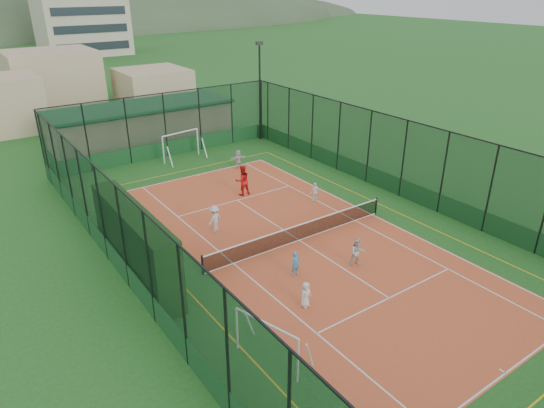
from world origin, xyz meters
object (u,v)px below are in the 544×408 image
(futsal_goal_near, at_px, (266,344))
(child_near_left, at_px, (306,295))
(child_far_back, at_px, (238,159))
(floodlight_ne, at_px, (260,92))
(child_far_left, at_px, (214,219))
(child_far_right, at_px, (315,192))
(white_bench, at_px, (151,267))
(futsal_goal_far, at_px, (181,146))
(clubhouse, at_px, (142,123))
(child_near_mid, at_px, (295,264))
(coach, at_px, (242,180))
(child_near_right, at_px, (357,252))

(futsal_goal_near, bearing_deg, child_near_left, -77.67)
(child_near_left, height_order, child_far_back, child_far_back)
(child_near_left, relative_size, child_far_back, 0.85)
(floodlight_ne, distance_m, futsal_goal_near, 27.99)
(child_far_left, bearing_deg, floodlight_ne, -155.72)
(child_far_right, bearing_deg, white_bench, 5.63)
(white_bench, xyz_separation_m, child_near_left, (4.43, -6.04, 0.16))
(futsal_goal_far, xyz_separation_m, child_far_right, (3.36, -12.22, -0.42))
(clubhouse, xyz_separation_m, child_far_left, (-3.18, -18.46, -0.80))
(child_far_right, bearing_deg, child_near_mid, 39.41)
(clubhouse, height_order, futsal_goal_near, clubhouse)
(white_bench, height_order, child_near_left, child_near_left)
(clubhouse, height_order, child_far_back, clubhouse)
(white_bench, xyz_separation_m, child_far_right, (11.76, 2.18, 0.20))
(white_bench, distance_m, child_near_mid, 6.77)
(child_far_left, bearing_deg, futsal_goal_far, -130.96)
(futsal_goal_near, bearing_deg, clubhouse, -30.40)
(white_bench, height_order, coach, coach)
(clubhouse, xyz_separation_m, child_near_right, (0.73, -25.59, -0.84))
(clubhouse, height_order, child_far_right, clubhouse)
(child_far_left, distance_m, child_far_right, 7.14)
(child_near_left, distance_m, child_near_mid, 2.43)
(futsal_goal_far, height_order, child_far_back, futsal_goal_far)
(child_far_right, bearing_deg, child_near_left, 43.39)
(child_near_right, relative_size, child_far_left, 0.94)
(child_far_left, bearing_deg, clubhouse, -123.45)
(futsal_goal_far, height_order, child_far_left, futsal_goal_far)
(futsal_goal_far, bearing_deg, child_near_left, -110.05)
(floodlight_ne, relative_size, coach, 4.15)
(floodlight_ne, relative_size, child_near_mid, 6.62)
(futsal_goal_near, distance_m, child_far_left, 10.75)
(child_far_right, bearing_deg, clubhouse, -82.80)
(child_near_left, height_order, child_far_right, child_far_right)
(child_near_mid, relative_size, child_far_back, 0.90)
(floodlight_ne, bearing_deg, white_bench, -136.99)
(clubhouse, bearing_deg, child_near_left, -97.18)
(clubhouse, distance_m, child_near_right, 25.61)
(child_near_right, distance_m, coach, 10.56)
(floodlight_ne, height_order, futsal_goal_near, floodlight_ne)
(floodlight_ne, relative_size, clubhouse, 0.54)
(floodlight_ne, height_order, child_near_left, floodlight_ne)
(child_near_right, height_order, coach, coach)
(child_near_left, bearing_deg, white_bench, 114.18)
(white_bench, bearing_deg, floodlight_ne, 42.22)
(white_bench, distance_m, child_near_left, 7.49)
(floodlight_ne, height_order, child_near_right, floodlight_ne)
(child_near_left, bearing_deg, child_near_right, 3.54)
(child_near_right, xyz_separation_m, coach, (0.04, 10.55, 0.27))
(child_far_right, relative_size, coach, 0.63)
(white_bench, height_order, futsal_goal_far, futsal_goal_far)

